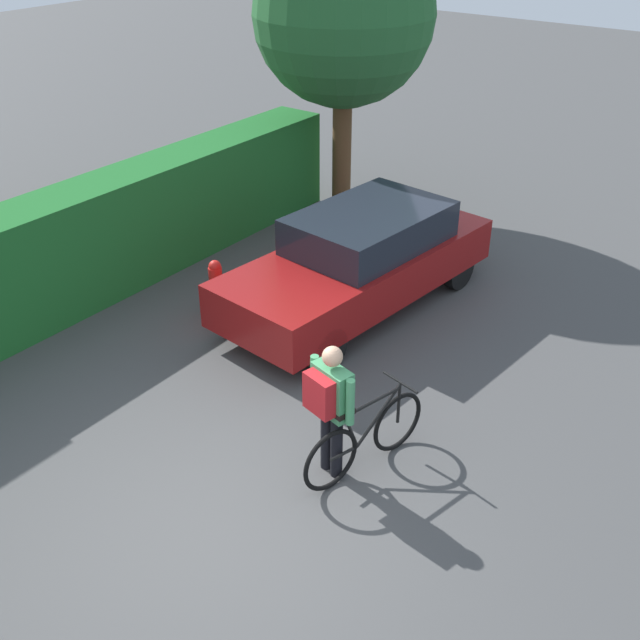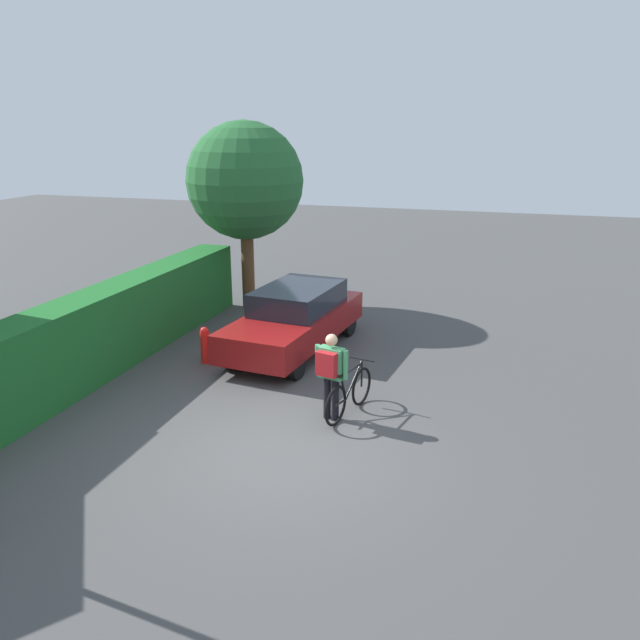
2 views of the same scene
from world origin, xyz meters
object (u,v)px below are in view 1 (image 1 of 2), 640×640
bicycle (365,438)px  person_rider (329,401)px  parked_car_near (361,259)px  tree_kerbside (344,15)px  fire_hydrant (216,285)px

bicycle → person_rider: 0.68m
parked_car_near → tree_kerbside: tree_kerbside is taller
person_rider → fire_hydrant: bearing=61.0°
person_rider → tree_kerbside: 7.92m
tree_kerbside → fire_hydrant: bearing=-169.0°
parked_car_near → person_rider: person_rider is taller
tree_kerbside → fire_hydrant: 5.39m
person_rider → tree_kerbside: tree_kerbside is taller
fire_hydrant → bicycle: bearing=-113.4°
bicycle → tree_kerbside: (5.92, 4.46, 3.08)m
parked_car_near → person_rider: size_ratio=2.93×
parked_car_near → person_rider: (-3.22, -1.77, 0.19)m
bicycle → fire_hydrant: bearing=66.6°
bicycle → person_rider: person_rider is taller
parked_car_near → fire_hydrant: (-1.36, 1.58, -0.34)m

